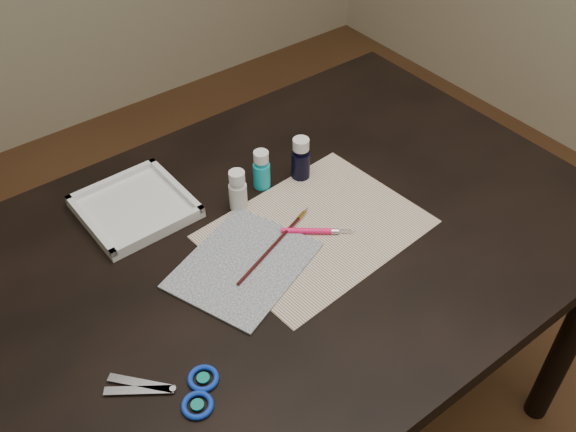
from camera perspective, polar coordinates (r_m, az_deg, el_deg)
ground at (r=1.90m, az=0.00°, el=-18.27°), size 3.50×3.50×0.02m
table at (r=1.57m, az=0.00°, el=-11.45°), size 1.30×0.90×0.75m
paper at (r=1.30m, az=2.51°, el=-1.16°), size 0.44×0.35×0.00m
canvas at (r=1.23m, az=-3.98°, el=-4.35°), size 0.32×0.29×0.00m
paint_bottle_white at (r=1.32m, az=-4.49°, el=2.33°), size 0.04×0.04×0.09m
paint_bottle_cyan at (r=1.37m, az=-2.37°, el=4.17°), size 0.04×0.04×0.09m
paint_bottle_navy at (r=1.40m, az=1.14°, el=5.15°), size 0.05×0.05×0.10m
paintbrush at (r=1.26m, az=-1.11°, el=-2.42°), size 0.24×0.09×0.01m
craft_knife at (r=1.29m, az=2.72°, el=-1.35°), size 0.12×0.10×0.01m
scissors at (r=1.07m, az=-11.23°, el=-15.13°), size 0.22×0.20×0.01m
palette_tray at (r=1.37m, az=-13.46°, el=0.83°), size 0.22×0.22×0.03m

